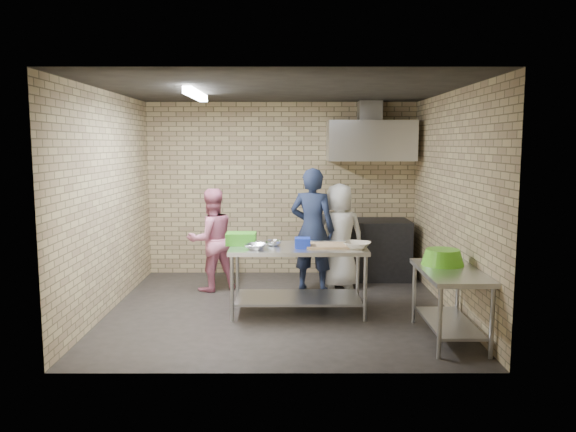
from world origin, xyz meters
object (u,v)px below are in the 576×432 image
object	(u,v)px
side_counter	(450,305)
green_basin	(443,257)
bottle_red	(372,145)
woman_white	(339,236)
bottle_green	(398,146)
woman_pink	(211,240)
blue_tub	(302,243)
stove	(369,249)
man_navy	(312,230)
prep_table	(298,279)
green_crate	(241,239)

from	to	relation	value
side_counter	green_basin	world-z (taller)	green_basin
bottle_red	woman_white	world-z (taller)	bottle_red
bottle_green	woman_white	world-z (taller)	bottle_green
woman_pink	bottle_green	bearing A→B (deg)	169.97
blue_tub	woman_white	bearing A→B (deg)	66.72
side_counter	stove	bearing A→B (deg)	99.29
side_counter	blue_tub	xyz separation A→B (m)	(-1.53, 0.87, 0.51)
stove	man_navy	world-z (taller)	man_navy
stove	blue_tub	xyz separation A→B (m)	(-1.08, -1.88, 0.43)
stove	blue_tub	bearing A→B (deg)	-119.84
side_counter	blue_tub	size ratio (longest dim) A/B	6.57
prep_table	side_counter	world-z (taller)	prep_table
blue_tub	woman_pink	bearing A→B (deg)	136.97
green_crate	bottle_red	bearing A→B (deg)	45.31
prep_table	green_crate	world-z (taller)	green_crate
green_basin	woman_pink	world-z (taller)	woman_pink
stove	bottle_red	bearing A→B (deg)	78.23
green_crate	man_navy	world-z (taller)	man_navy
green_crate	woman_white	world-z (taller)	woman_white
stove	bottle_green	bearing A→B (deg)	28.07
prep_table	woman_pink	bearing A→B (deg)	138.36
prep_table	man_navy	world-z (taller)	man_navy
side_counter	woman_pink	xyz separation A→B (m)	(-2.78, 2.04, 0.34)
side_counter	blue_tub	distance (m)	1.83
bottle_green	man_navy	size ratio (longest dim) A/B	0.09
stove	blue_tub	world-z (taller)	blue_tub
blue_tub	bottle_green	bearing A→B (deg)	54.20
prep_table	bottle_green	size ratio (longest dim) A/B	10.97
man_navy	woman_pink	distance (m)	1.42
stove	bottle_green	size ratio (longest dim) A/B	8.00
stove	bottle_green	xyz separation A→B (m)	(0.45, 0.24, 1.57)
prep_table	woman_white	world-z (taller)	woman_white
prep_table	green_crate	xyz separation A→B (m)	(-0.70, 0.12, 0.48)
bottle_green	side_counter	bearing A→B (deg)	-90.00
side_counter	bottle_red	distance (m)	3.44
man_navy	side_counter	bearing A→B (deg)	140.91
stove	bottle_green	world-z (taller)	bottle_green
blue_tub	woman_white	size ratio (longest dim) A/B	0.12
green_crate	bottle_green	xyz separation A→B (m)	(2.28, 1.90, 1.12)
green_crate	green_basin	xyz separation A→B (m)	(2.26, -0.84, -0.06)
green_crate	green_basin	bearing A→B (deg)	-20.45
side_counter	green_crate	xyz separation A→B (m)	(-2.28, 1.09, 0.52)
man_navy	prep_table	bearing A→B (deg)	95.30
bottle_red	bottle_green	size ratio (longest dim) A/B	1.20
bottle_green	woman_pink	size ratio (longest dim) A/B	0.10
green_crate	bottle_green	distance (m)	3.17
side_counter	bottle_red	world-z (taller)	bottle_red
green_basin	man_navy	bearing A→B (deg)	127.01
bottle_green	man_navy	bearing A→B (deg)	-144.61
green_crate	woman_white	xyz separation A→B (m)	(1.30, 1.07, -0.14)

